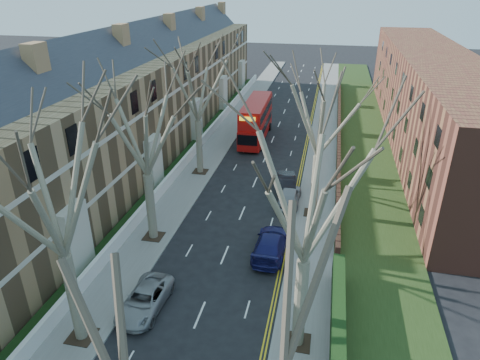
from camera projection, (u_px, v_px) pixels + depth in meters
The scene contains 16 objects.
pavement_left at pixel (224, 136), 52.25m from camera, with size 3.00×102.00×0.12m, color slate.
pavement_right at pixel (324, 143), 50.00m from camera, with size 3.00×102.00×0.12m, color slate.
terrace_left at pixel (133, 106), 44.27m from camera, with size 9.70×78.00×13.60m.
flats_right at pixel (429, 98), 49.25m from camera, with size 13.97×54.00×10.00m.
front_wall_left at pixel (191, 154), 45.26m from camera, with size 0.30×78.00×1.00m.
grass_verge_right at pixel (363, 145), 49.11m from camera, with size 6.00×102.00×0.06m.
tree_left_mid at pixel (48, 178), 18.98m from camera, with size 10.50×10.50×14.71m.
tree_left_far at pixel (142, 119), 27.94m from camera, with size 10.15×10.15×14.22m.
tree_left_dist at pixel (196, 76), 38.40m from camera, with size 10.50×10.50×14.71m.
tree_right_mid at pixel (310, 182), 18.60m from camera, with size 10.50×10.50×14.71m.
tree_right_far at pixel (322, 104), 31.09m from camera, with size 10.15×10.15×14.22m.
double_decker_bus at pixel (256, 121), 50.44m from camera, with size 2.86×10.77×4.50m.
car_left_far at pixel (145, 300), 24.89m from camera, with size 2.14×4.64×1.29m, color gray.
car_right_near at pixel (271, 244), 29.84m from camera, with size 2.15×5.28×1.53m, color navy.
car_right_mid at pixel (289, 196), 36.35m from camera, with size 1.80×4.46×1.52m, color gray.
car_right_far at pixel (286, 181), 38.98m from camera, with size 1.60×4.59×1.51m, color black.
Camera 1 is at (6.22, -9.01, 17.66)m, focal length 32.00 mm.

